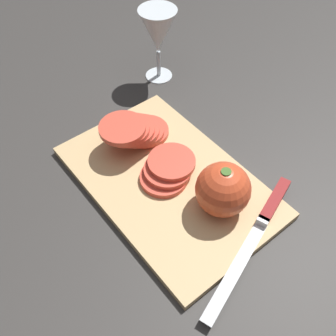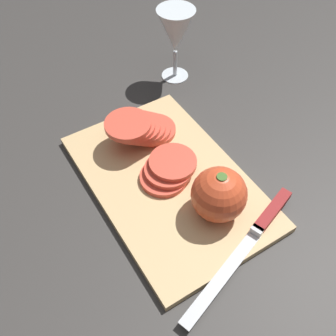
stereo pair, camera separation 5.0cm
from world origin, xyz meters
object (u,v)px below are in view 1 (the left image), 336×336
(tomato_slice_stack_far, at_px, (168,170))
(knife, at_px, (266,215))
(whole_tomato, at_px, (223,190))
(tomato_slice_stack_near, at_px, (134,130))
(wine_glass, at_px, (158,33))

(tomato_slice_stack_far, bearing_deg, knife, -157.52)
(whole_tomato, bearing_deg, tomato_slice_stack_near, 6.53)
(tomato_slice_stack_near, height_order, tomato_slice_stack_far, tomato_slice_stack_near)
(knife, bearing_deg, tomato_slice_stack_near, -95.16)
(whole_tomato, bearing_deg, tomato_slice_stack_far, 14.77)
(wine_glass, bearing_deg, knife, 166.07)
(wine_glass, bearing_deg, tomato_slice_stack_near, 130.64)
(whole_tomato, height_order, tomato_slice_stack_near, whole_tomato)
(wine_glass, relative_size, whole_tomato, 1.77)
(knife, relative_size, tomato_slice_stack_far, 2.56)
(wine_glass, relative_size, tomato_slice_stack_far, 1.49)
(wine_glass, relative_size, knife, 0.58)
(knife, bearing_deg, wine_glass, -122.68)
(wine_glass, bearing_deg, whole_tomato, 157.72)
(wine_glass, distance_m, knife, 0.44)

